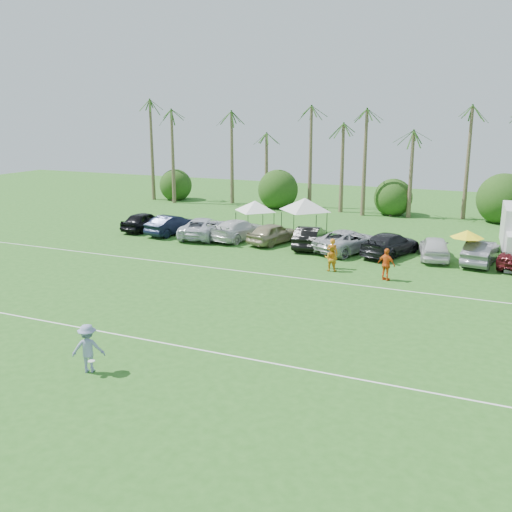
% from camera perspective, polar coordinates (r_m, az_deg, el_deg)
% --- Properties ---
extents(ground, '(120.00, 120.00, 0.00)m').
position_cam_1_polar(ground, '(25.94, -17.23, -8.87)').
color(ground, '#29621D').
rests_on(ground, ground).
extents(field_lines, '(80.00, 12.10, 0.01)m').
position_cam_1_polar(field_lines, '(31.95, -7.88, -3.95)').
color(field_lines, white).
rests_on(field_lines, ground).
extents(palm_tree_0, '(2.40, 2.40, 8.90)m').
position_cam_1_polar(palm_tree_0, '(67.59, -10.84, 11.90)').
color(palm_tree_0, brown).
rests_on(palm_tree_0, ground).
extents(palm_tree_1, '(2.40, 2.40, 9.90)m').
position_cam_1_polar(palm_tree_1, '(64.88, -7.13, 12.72)').
color(palm_tree_1, brown).
rests_on(palm_tree_1, ground).
extents(palm_tree_2, '(2.40, 2.40, 10.90)m').
position_cam_1_polar(palm_tree_2, '(62.46, -3.10, 13.54)').
color(palm_tree_2, brown).
rests_on(palm_tree_2, ground).
extents(palm_tree_3, '(2.40, 2.40, 11.90)m').
position_cam_1_polar(palm_tree_3, '(60.76, 0.37, 14.35)').
color(palm_tree_3, brown).
rests_on(palm_tree_3, ground).
extents(palm_tree_4, '(2.40, 2.40, 8.90)m').
position_cam_1_polar(palm_tree_4, '(59.34, 3.99, 11.83)').
color(palm_tree_4, brown).
rests_on(palm_tree_4, ground).
extents(palm_tree_5, '(2.40, 2.40, 9.90)m').
position_cam_1_polar(palm_tree_5, '(58.07, 7.81, 12.54)').
color(palm_tree_5, brown).
rests_on(palm_tree_5, ground).
extents(palm_tree_6, '(2.40, 2.40, 10.90)m').
position_cam_1_polar(palm_tree_6, '(57.08, 11.80, 13.22)').
color(palm_tree_6, brown).
rests_on(palm_tree_6, ground).
extents(palm_tree_7, '(2.40, 2.40, 11.90)m').
position_cam_1_polar(palm_tree_7, '(56.36, 15.94, 13.84)').
color(palm_tree_7, brown).
rests_on(palm_tree_7, ground).
extents(palm_tree_8, '(2.40, 2.40, 8.90)m').
position_cam_1_polar(palm_tree_8, '(55.91, 20.91, 10.81)').
color(palm_tree_8, brown).
rests_on(palm_tree_8, ground).
extents(bush_tree_0, '(4.00, 4.00, 4.00)m').
position_cam_1_polar(bush_tree_0, '(67.24, -8.00, 7.14)').
color(bush_tree_0, brown).
rests_on(bush_tree_0, ground).
extents(bush_tree_1, '(4.00, 4.00, 4.00)m').
position_cam_1_polar(bush_tree_1, '(61.46, 2.45, 6.61)').
color(bush_tree_1, brown).
rests_on(bush_tree_1, ground).
extents(bush_tree_2, '(4.00, 4.00, 4.00)m').
position_cam_1_polar(bush_tree_2, '(58.23, 13.58, 5.80)').
color(bush_tree_2, brown).
rests_on(bush_tree_2, ground).
extents(bush_tree_3, '(4.00, 4.00, 4.00)m').
position_cam_1_polar(bush_tree_3, '(57.34, 23.47, 4.91)').
color(bush_tree_3, brown).
rests_on(bush_tree_3, ground).
extents(sideline_player_a, '(0.74, 0.50, 2.00)m').
position_cam_1_polar(sideline_player_a, '(37.22, 7.63, 0.25)').
color(sideline_player_a, orange).
rests_on(sideline_player_a, ground).
extents(sideline_player_b, '(0.88, 0.72, 1.68)m').
position_cam_1_polar(sideline_player_b, '(36.65, 7.50, -0.22)').
color(sideline_player_b, orange).
rests_on(sideline_player_b, ground).
extents(sideline_player_c, '(1.25, 0.85, 1.97)m').
position_cam_1_polar(sideline_player_c, '(35.17, 12.91, -0.83)').
color(sideline_player_c, orange).
rests_on(sideline_player_c, ground).
extents(canopy_tent_left, '(3.83, 3.83, 3.10)m').
position_cam_1_polar(canopy_tent_left, '(48.15, -0.08, 5.55)').
color(canopy_tent_left, black).
rests_on(canopy_tent_left, ground).
extents(canopy_tent_right, '(4.50, 4.50, 3.65)m').
position_cam_1_polar(canopy_tent_right, '(46.63, 4.93, 5.80)').
color(canopy_tent_right, black).
rests_on(canopy_tent_right, ground).
extents(market_umbrella, '(2.18, 2.18, 2.42)m').
position_cam_1_polar(market_umbrella, '(39.67, 20.38, 2.09)').
color(market_umbrella, black).
rests_on(market_umbrella, ground).
extents(frisbee_player, '(1.45, 1.24, 1.95)m').
position_cam_1_polar(frisbee_player, '(23.36, -16.45, -8.84)').
color(frisbee_player, '#828BB9').
rests_on(frisbee_player, ground).
extents(parked_car_0, '(2.14, 4.85, 1.62)m').
position_cam_1_polar(parked_car_0, '(49.86, -11.11, 3.43)').
color(parked_car_0, black).
rests_on(parked_car_0, ground).
extents(parked_car_1, '(2.58, 5.15, 1.62)m').
position_cam_1_polar(parked_car_1, '(47.91, -8.41, 3.11)').
color(parked_car_1, black).
rests_on(parked_car_1, ground).
extents(parked_car_2, '(3.53, 6.17, 1.62)m').
position_cam_1_polar(parked_car_2, '(46.42, -5.25, 2.85)').
color(parked_car_2, silver).
rests_on(parked_car_2, ground).
extents(parked_car_3, '(3.47, 5.96, 1.62)m').
position_cam_1_polar(parked_car_3, '(45.40, -1.70, 2.65)').
color(parked_car_3, silver).
rests_on(parked_car_3, ground).
extents(parked_car_4, '(3.24, 5.11, 1.62)m').
position_cam_1_polar(parked_car_4, '(44.06, 1.74, 2.29)').
color(parked_car_4, tan).
rests_on(parked_car_4, ground).
extents(parked_car_5, '(2.35, 5.10, 1.62)m').
position_cam_1_polar(parked_car_5, '(42.89, 5.37, 1.91)').
color(parked_car_5, black).
rests_on(parked_car_5, ground).
extents(parked_car_6, '(4.73, 6.42, 1.62)m').
position_cam_1_polar(parked_car_6, '(41.95, 9.21, 1.51)').
color(parked_car_6, '#B5B6BB').
rests_on(parked_car_6, ground).
extents(parked_car_7, '(3.93, 6.02, 1.62)m').
position_cam_1_polar(parked_car_7, '(41.48, 13.27, 1.17)').
color(parked_car_7, black).
rests_on(parked_car_7, ground).
extents(parked_car_8, '(2.76, 5.03, 1.62)m').
position_cam_1_polar(parked_car_8, '(41.23, 17.41, 0.81)').
color(parked_car_8, silver).
rests_on(parked_car_8, ground).
extents(parked_car_9, '(2.35, 5.10, 1.62)m').
position_cam_1_polar(parked_car_9, '(40.91, 21.56, 0.37)').
color(parked_car_9, slate).
rests_on(parked_car_9, ground).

